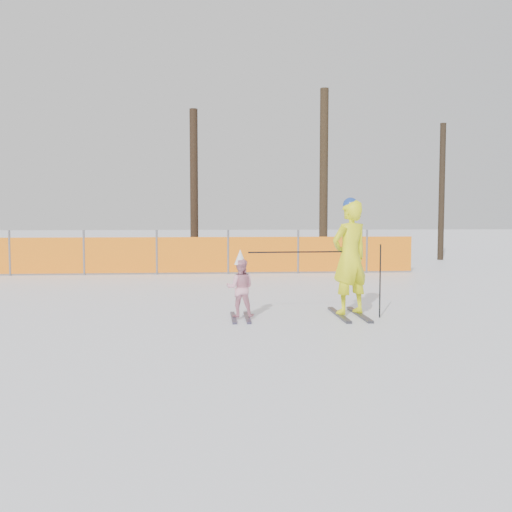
{
  "coord_description": "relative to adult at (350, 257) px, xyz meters",
  "views": [
    {
      "loc": [
        -0.73,
        -8.55,
        1.63
      ],
      "look_at": [
        0.0,
        0.5,
        1.0
      ],
      "focal_mm": 40.0,
      "sensor_mm": 36.0,
      "label": 1
    }
  ],
  "objects": [
    {
      "name": "tree_trunks",
      "position": [
        1.25,
        10.56,
        1.8
      ],
      "size": [
        9.39,
        1.99,
        6.03
      ],
      "color": "#2E2214",
      "rests_on": "ground"
    },
    {
      "name": "adult",
      "position": [
        0.0,
        0.0,
        0.0
      ],
      "size": [
        0.8,
        1.39,
        1.94
      ],
      "color": "black",
      "rests_on": "ground"
    },
    {
      "name": "ground",
      "position": [
        -1.54,
        -0.57,
        -0.97
      ],
      "size": [
        120.0,
        120.0,
        0.0
      ],
      "primitive_type": "plane",
      "color": "white",
      "rests_on": "ground"
    },
    {
      "name": "ski_poles",
      "position": [
        -0.31,
        -0.12,
        -0.11
      ],
      "size": [
        2.14,
        0.22,
        1.19
      ],
      "color": "black",
      "rests_on": "ground"
    },
    {
      "name": "safety_fence",
      "position": [
        -4.17,
        6.98,
        -0.41
      ],
      "size": [
        15.35,
        0.06,
        1.25
      ],
      "color": "#595960",
      "rests_on": "ground"
    },
    {
      "name": "child",
      "position": [
        -1.8,
        -0.11,
        -0.47
      ],
      "size": [
        0.48,
        0.99,
        1.11
      ],
      "color": "black",
      "rests_on": "ground"
    }
  ]
}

